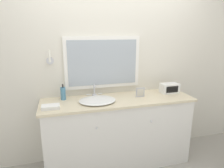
% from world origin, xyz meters
% --- Properties ---
extents(wall_back, '(8.00, 0.18, 2.55)m').
position_xyz_m(wall_back, '(-0.00, 0.61, 1.28)').
color(wall_back, silver).
rests_on(wall_back, ground_plane).
extents(vanity_counter, '(1.90, 0.56, 0.91)m').
position_xyz_m(vanity_counter, '(0.00, 0.30, 0.46)').
color(vanity_counter, silver).
rests_on(vanity_counter, ground_plane).
extents(sink_basin, '(0.45, 0.42, 0.17)m').
position_xyz_m(sink_basin, '(-0.27, 0.28, 0.93)').
color(sink_basin, white).
rests_on(sink_basin, vanity_counter).
extents(soap_bottle, '(0.06, 0.06, 0.20)m').
position_xyz_m(soap_bottle, '(-0.67, 0.46, 0.99)').
color(soap_bottle, teal).
rests_on(soap_bottle, vanity_counter).
extents(appliance_box, '(0.25, 0.14, 0.13)m').
position_xyz_m(appliance_box, '(0.76, 0.37, 0.97)').
color(appliance_box, white).
rests_on(appliance_box, vanity_counter).
extents(picture_frame, '(0.12, 0.01, 0.12)m').
position_xyz_m(picture_frame, '(0.30, 0.31, 0.97)').
color(picture_frame, '#B2B2B7').
rests_on(picture_frame, vanity_counter).
extents(hand_towel_near_sink, '(0.19, 0.12, 0.04)m').
position_xyz_m(hand_towel_near_sink, '(-0.81, 0.19, 0.93)').
color(hand_towel_near_sink, white).
rests_on(hand_towel_near_sink, vanity_counter).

